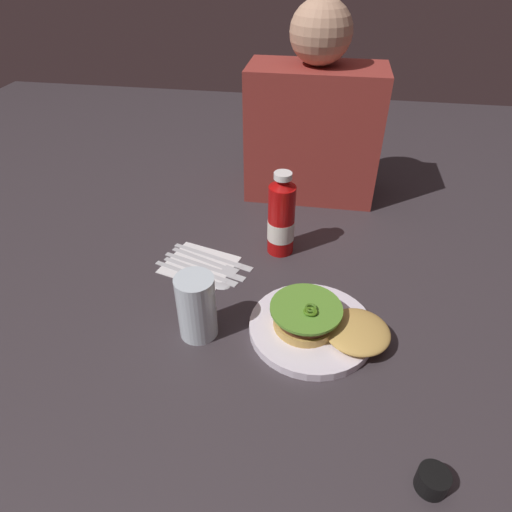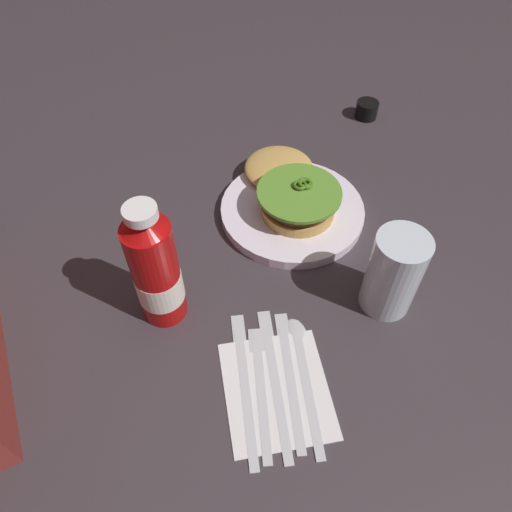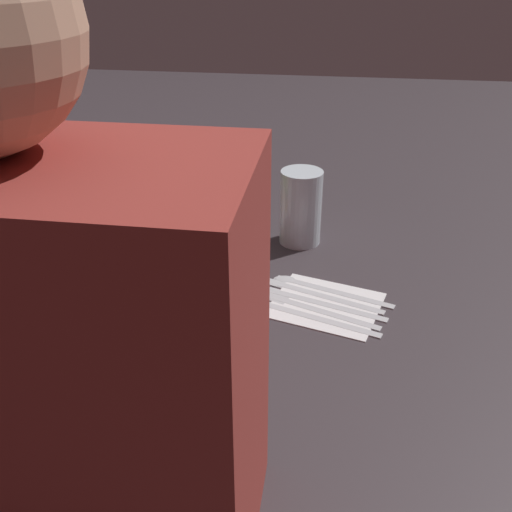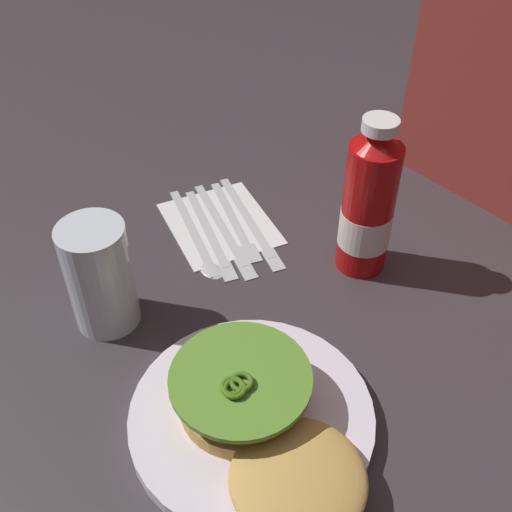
{
  "view_description": "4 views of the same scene",
  "coord_description": "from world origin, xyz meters",
  "views": [
    {
      "loc": [
        0.08,
        -0.6,
        0.64
      ],
      "look_at": [
        -0.04,
        0.16,
        0.06
      ],
      "focal_mm": 31.04,
      "sensor_mm": 36.0,
      "label": 1
    },
    {
      "loc": [
        -0.39,
        0.32,
        0.58
      ],
      "look_at": [
        -0.01,
        0.14,
        0.07
      ],
      "focal_mm": 33.19,
      "sensor_mm": 36.0,
      "label": 2
    },
    {
      "loc": [
        -0.18,
        0.91,
        0.48
      ],
      "look_at": [
        -0.07,
        0.15,
        0.06
      ],
      "focal_mm": 40.51,
      "sensor_mm": 36.0,
      "label": 3
    },
    {
      "loc": [
        0.36,
        -0.2,
        0.53
      ],
      "look_at": [
        -0.06,
        0.15,
        0.04
      ],
      "focal_mm": 42.87,
      "sensor_mm": 36.0,
      "label": 4
    }
  ],
  "objects": [
    {
      "name": "water_glass",
      "position": [
        -0.12,
        -0.02,
        0.07
      ],
      "size": [
        0.07,
        0.07,
        0.13
      ],
      "primitive_type": "cylinder",
      "color": "silver",
      "rests_on": "ground_plane"
    },
    {
      "name": "butter_knife",
      "position": [
        -0.14,
        0.21,
        0.0
      ],
      "size": [
        0.21,
        0.08,
        0.0
      ],
      "color": "silver",
      "rests_on": "napkin"
    },
    {
      "name": "fork_utensil",
      "position": [
        -0.16,
        0.2,
        0.0
      ],
      "size": [
        0.18,
        0.08,
        0.0
      ],
      "color": "silver",
      "rests_on": "napkin"
    },
    {
      "name": "ketchup_bottle",
      "position": [
        -0.0,
        0.27,
        0.09
      ],
      "size": [
        0.06,
        0.06,
        0.21
      ],
      "color": "#B20D0C",
      "rests_on": "ground_plane"
    },
    {
      "name": "ground_plane",
      "position": [
        0.0,
        0.0,
        0.0
      ],
      "size": [
        3.0,
        3.0,
        0.0
      ],
      "primitive_type": "plane",
      "color": "#372F34"
    },
    {
      "name": "spoon_utensil",
      "position": [
        -0.16,
        0.14,
        0.0
      ],
      "size": [
        0.19,
        0.08,
        0.0
      ],
      "color": "silver",
      "rests_on": "napkin"
    },
    {
      "name": "burger_sandwich",
      "position": [
        0.12,
        0.01,
        0.04
      ],
      "size": [
        0.23,
        0.15,
        0.05
      ],
      "color": "tan",
      "rests_on": "dinner_plate"
    },
    {
      "name": "table_knife",
      "position": [
        -0.16,
        0.16,
        0.0
      ],
      "size": [
        0.19,
        0.08,
        0.0
      ],
      "color": "silver",
      "rests_on": "napkin"
    },
    {
      "name": "steak_knife",
      "position": [
        -0.15,
        0.18,
        0.0
      ],
      "size": [
        0.21,
        0.08,
        0.0
      ],
      "color": "silver",
      "rests_on": "napkin"
    },
    {
      "name": "dinner_plate",
      "position": [
        0.09,
        0.02,
        0.01
      ],
      "size": [
        0.24,
        0.24,
        0.02
      ],
      "primitive_type": "cylinder",
      "color": "white",
      "rests_on": "ground_plane"
    },
    {
      "name": "napkin",
      "position": [
        -0.18,
        0.18,
        0.0
      ],
      "size": [
        0.18,
        0.17,
        0.0
      ],
      "primitive_type": "cube",
      "rotation": [
        0.0,
        0.0,
        -0.27
      ],
      "color": "white",
      "rests_on": "ground_plane"
    }
  ]
}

